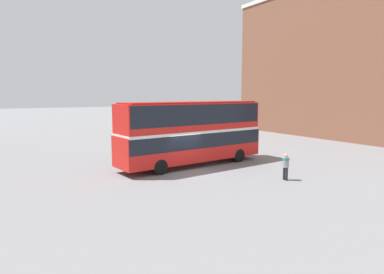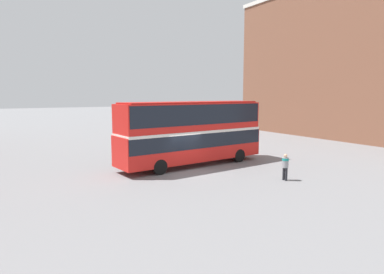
# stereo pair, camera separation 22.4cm
# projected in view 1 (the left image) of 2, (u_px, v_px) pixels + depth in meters

# --- Properties ---
(ground_plane) EXTENTS (240.00, 240.00, 0.00)m
(ground_plane) POSITION_uv_depth(u_px,v_px,m) (187.00, 171.00, 23.11)
(ground_plane) COLOR slate
(building_row_right) EXTENTS (8.85, 34.89, 18.18)m
(building_row_right) POSITION_uv_depth(u_px,v_px,m) (367.00, 59.00, 38.71)
(building_row_right) COLOR brown
(building_row_right) RESTS_ON ground_plane
(double_decker_bus) EXTENTS (11.56, 3.77, 4.64)m
(double_decker_bus) POSITION_uv_depth(u_px,v_px,m) (192.00, 129.00, 24.73)
(double_decker_bus) COLOR red
(double_decker_bus) RESTS_ON ground_plane
(pedestrian_foreground) EXTENTS (0.45, 0.45, 1.62)m
(pedestrian_foreground) POSITION_uv_depth(u_px,v_px,m) (286.00, 164.00, 20.61)
(pedestrian_foreground) COLOR #232328
(pedestrian_foreground) RESTS_ON ground_plane
(parked_car_kerb_near) EXTENTS (4.21, 2.31, 1.57)m
(parked_car_kerb_near) POSITION_uv_depth(u_px,v_px,m) (180.00, 130.00, 42.35)
(parked_car_kerb_near) COLOR maroon
(parked_car_kerb_near) RESTS_ON ground_plane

